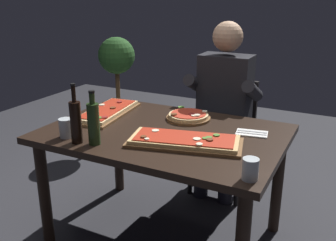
% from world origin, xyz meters
% --- Properties ---
extents(ground_plane, '(6.40, 6.40, 0.00)m').
position_xyz_m(ground_plane, '(0.00, 0.00, 0.00)').
color(ground_plane, '#2D2D33').
extents(dining_table, '(1.40, 0.96, 0.74)m').
position_xyz_m(dining_table, '(0.00, 0.00, 0.64)').
color(dining_table, black).
rests_on(dining_table, ground_plane).
extents(pizza_rectangular_front, '(0.67, 0.40, 0.05)m').
position_xyz_m(pizza_rectangular_front, '(0.20, -0.14, 0.76)').
color(pizza_rectangular_front, brown).
rests_on(pizza_rectangular_front, dining_table).
extents(pizza_rectangular_left, '(0.31, 0.59, 0.05)m').
position_xyz_m(pizza_rectangular_left, '(-0.49, 0.11, 0.76)').
color(pizza_rectangular_left, brown).
rests_on(pizza_rectangular_left, dining_table).
extents(pizza_round_far, '(0.29, 0.29, 0.05)m').
position_xyz_m(pizza_round_far, '(0.04, 0.26, 0.76)').
color(pizza_round_far, brown).
rests_on(pizza_round_far, dining_table).
extents(wine_bottle_dark, '(0.06, 0.06, 0.33)m').
position_xyz_m(wine_bottle_dark, '(-0.34, -0.38, 0.87)').
color(wine_bottle_dark, black).
rests_on(wine_bottle_dark, dining_table).
extents(oil_bottle_amber, '(0.07, 0.07, 0.30)m').
position_xyz_m(oil_bottle_amber, '(-0.24, -0.35, 0.86)').
color(oil_bottle_amber, '#233819').
rests_on(oil_bottle_amber, dining_table).
extents(tumbler_near_camera, '(0.07, 0.07, 0.10)m').
position_xyz_m(tumbler_near_camera, '(0.63, -0.38, 0.79)').
color(tumbler_near_camera, silver).
rests_on(tumbler_near_camera, dining_table).
extents(tumbler_far_side, '(0.08, 0.08, 0.11)m').
position_xyz_m(tumbler_far_side, '(-0.45, -0.34, 0.79)').
color(tumbler_far_side, silver).
rests_on(tumbler_far_side, dining_table).
extents(napkin_cutlery_set, '(0.20, 0.14, 0.01)m').
position_xyz_m(napkin_cutlery_set, '(0.48, 0.19, 0.74)').
color(napkin_cutlery_set, white).
rests_on(napkin_cutlery_set, dining_table).
extents(diner_chair, '(0.44, 0.44, 0.87)m').
position_xyz_m(diner_chair, '(0.11, 0.86, 0.49)').
color(diner_chair, black).
rests_on(diner_chair, ground_plane).
extents(seated_diner, '(0.53, 0.41, 1.33)m').
position_xyz_m(seated_diner, '(0.11, 0.74, 0.74)').
color(seated_diner, '#23232D').
rests_on(seated_diner, ground_plane).
extents(potted_plant_corner, '(0.37, 0.37, 1.10)m').
position_xyz_m(potted_plant_corner, '(-1.20, 1.28, 0.58)').
color(potted_plant_corner, tan).
rests_on(potted_plant_corner, ground_plane).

